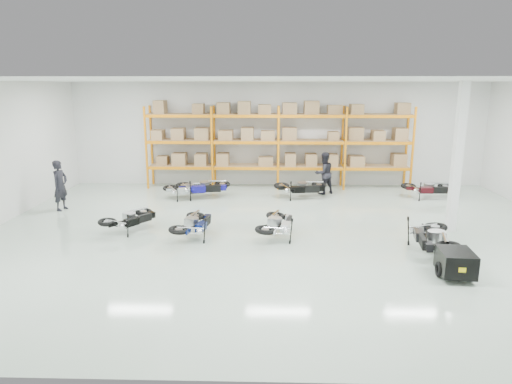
{
  "coord_description": "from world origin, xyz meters",
  "views": [
    {
      "loc": [
        -0.4,
        -13.06,
        4.4
      ],
      "look_at": [
        -0.79,
        0.85,
        1.1
      ],
      "focal_mm": 32.0,
      "sensor_mm": 36.0,
      "label": 1
    }
  ],
  "objects_px": {
    "moto_touring_right": "(432,232)",
    "moto_back_c": "(301,184)",
    "moto_black_far_left": "(130,215)",
    "moto_back_b": "(188,186)",
    "moto_silver_left": "(278,220)",
    "moto_blue_centre": "(194,220)",
    "moto_back_a": "(203,184)",
    "moto_back_d": "(429,185)",
    "person_back": "(324,173)",
    "trailer": "(456,262)",
    "person_left": "(60,185)"
  },
  "relations": [
    {
      "from": "moto_back_a",
      "to": "person_back",
      "type": "relative_size",
      "value": 1.08
    },
    {
      "from": "moto_touring_right",
      "to": "person_left",
      "type": "height_order",
      "value": "person_left"
    },
    {
      "from": "moto_black_far_left",
      "to": "moto_back_a",
      "type": "distance_m",
      "value": 4.56
    },
    {
      "from": "moto_back_d",
      "to": "moto_black_far_left",
      "type": "bearing_deg",
      "value": 112.86
    },
    {
      "from": "moto_back_b",
      "to": "person_left",
      "type": "relative_size",
      "value": 0.93
    },
    {
      "from": "moto_touring_right",
      "to": "person_back",
      "type": "height_order",
      "value": "person_back"
    },
    {
      "from": "person_left",
      "to": "person_back",
      "type": "bearing_deg",
      "value": -60.4
    },
    {
      "from": "moto_black_far_left",
      "to": "trailer",
      "type": "bearing_deg",
      "value": -165.97
    },
    {
      "from": "trailer",
      "to": "person_back",
      "type": "relative_size",
      "value": 0.91
    },
    {
      "from": "moto_silver_left",
      "to": "moto_back_c",
      "type": "xyz_separation_m",
      "value": [
        1.02,
        4.8,
        0.03
      ]
    },
    {
      "from": "trailer",
      "to": "moto_back_d",
      "type": "distance_m",
      "value": 7.89
    },
    {
      "from": "moto_back_b",
      "to": "moto_back_c",
      "type": "distance_m",
      "value": 4.45
    },
    {
      "from": "moto_back_d",
      "to": "trailer",
      "type": "bearing_deg",
      "value": 165.85
    },
    {
      "from": "moto_touring_right",
      "to": "trailer",
      "type": "height_order",
      "value": "moto_touring_right"
    },
    {
      "from": "moto_blue_centre",
      "to": "person_left",
      "type": "distance_m",
      "value": 5.96
    },
    {
      "from": "trailer",
      "to": "moto_back_c",
      "type": "xyz_separation_m",
      "value": [
        -3.05,
        7.57,
        0.18
      ]
    },
    {
      "from": "moto_back_b",
      "to": "trailer",
      "type": "bearing_deg",
      "value": -149.46
    },
    {
      "from": "moto_touring_right",
      "to": "trailer",
      "type": "xyz_separation_m",
      "value": [
        0.0,
        -1.6,
        -0.2
      ]
    },
    {
      "from": "person_back",
      "to": "moto_blue_centre",
      "type": "bearing_deg",
      "value": 24.24
    },
    {
      "from": "moto_black_far_left",
      "to": "moto_back_b",
      "type": "bearing_deg",
      "value": -69.91
    },
    {
      "from": "moto_silver_left",
      "to": "moto_touring_right",
      "type": "height_order",
      "value": "moto_touring_right"
    },
    {
      "from": "moto_touring_right",
      "to": "moto_back_c",
      "type": "bearing_deg",
      "value": 125.73
    },
    {
      "from": "moto_back_a",
      "to": "moto_back_d",
      "type": "bearing_deg",
      "value": -99.76
    },
    {
      "from": "moto_silver_left",
      "to": "trailer",
      "type": "height_order",
      "value": "moto_silver_left"
    },
    {
      "from": "moto_blue_centre",
      "to": "moto_silver_left",
      "type": "xyz_separation_m",
      "value": [
        2.45,
        0.04,
        0.01
      ]
    },
    {
      "from": "person_left",
      "to": "person_back",
      "type": "height_order",
      "value": "person_left"
    },
    {
      "from": "moto_back_a",
      "to": "person_left",
      "type": "height_order",
      "value": "person_left"
    },
    {
      "from": "moto_silver_left",
      "to": "moto_black_far_left",
      "type": "distance_m",
      "value": 4.52
    },
    {
      "from": "moto_silver_left",
      "to": "moto_back_b",
      "type": "height_order",
      "value": "moto_silver_left"
    },
    {
      "from": "moto_back_b",
      "to": "moto_back_c",
      "type": "relative_size",
      "value": 0.92
    },
    {
      "from": "moto_touring_right",
      "to": "moto_back_d",
      "type": "relative_size",
      "value": 1.1
    },
    {
      "from": "moto_back_b",
      "to": "moto_back_d",
      "type": "distance_m",
      "value": 9.45
    },
    {
      "from": "moto_blue_centre",
      "to": "moto_back_b",
      "type": "distance_m",
      "value": 4.71
    },
    {
      "from": "trailer",
      "to": "moto_back_c",
      "type": "relative_size",
      "value": 0.86
    },
    {
      "from": "trailer",
      "to": "moto_back_a",
      "type": "bearing_deg",
      "value": 137.35
    },
    {
      "from": "moto_touring_right",
      "to": "moto_back_a",
      "type": "bearing_deg",
      "value": 148.26
    },
    {
      "from": "moto_black_far_left",
      "to": "moto_back_c",
      "type": "relative_size",
      "value": 0.9
    },
    {
      "from": "moto_back_c",
      "to": "person_left",
      "type": "relative_size",
      "value": 1.02
    },
    {
      "from": "moto_touring_right",
      "to": "moto_back_b",
      "type": "bearing_deg",
      "value": 151.29
    },
    {
      "from": "moto_blue_centre",
      "to": "moto_back_b",
      "type": "xyz_separation_m",
      "value": [
        -0.98,
        4.6,
        -0.01
      ]
    },
    {
      "from": "moto_blue_centre",
      "to": "moto_back_c",
      "type": "bearing_deg",
      "value": -115.3
    },
    {
      "from": "trailer",
      "to": "moto_silver_left",
      "type": "bearing_deg",
      "value": 150.41
    },
    {
      "from": "moto_back_a",
      "to": "moto_back_c",
      "type": "bearing_deg",
      "value": -99.66
    },
    {
      "from": "moto_back_a",
      "to": "moto_back_d",
      "type": "relative_size",
      "value": 1.07
    },
    {
      "from": "moto_blue_centre",
      "to": "moto_silver_left",
      "type": "bearing_deg",
      "value": -168.73
    },
    {
      "from": "moto_black_far_left",
      "to": "person_left",
      "type": "xyz_separation_m",
      "value": [
        -3.18,
        2.33,
        0.4
      ]
    },
    {
      "from": "moto_touring_right",
      "to": "moto_back_c",
      "type": "height_order",
      "value": "moto_touring_right"
    },
    {
      "from": "moto_silver_left",
      "to": "person_back",
      "type": "xyz_separation_m",
      "value": [
        1.97,
        5.53,
        0.33
      ]
    },
    {
      "from": "moto_black_far_left",
      "to": "moto_back_b",
      "type": "xyz_separation_m",
      "value": [
        1.07,
        4.08,
        0.01
      ]
    },
    {
      "from": "moto_back_a",
      "to": "moto_black_far_left",
      "type": "bearing_deg",
      "value": 148.23
    }
  ]
}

